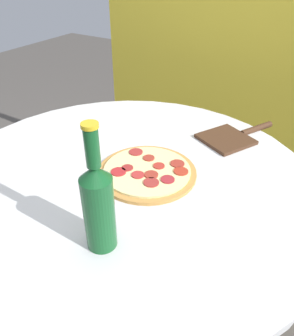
# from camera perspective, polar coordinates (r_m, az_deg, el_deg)

# --- Properties ---
(ground_plane) EXTENTS (8.00, 8.00, 0.00)m
(ground_plane) POSITION_cam_1_polar(r_m,az_deg,el_deg) (1.52, -2.64, -25.50)
(ground_plane) COLOR #4C4742
(table) EXTENTS (1.09, 1.09, 0.77)m
(table) POSITION_cam_1_polar(r_m,az_deg,el_deg) (1.08, -3.42, -10.53)
(table) COLOR silver
(table) RESTS_ON ground_plane
(fence_panel) EXTENTS (1.54, 0.04, 1.58)m
(fence_panel) POSITION_cam_1_polar(r_m,az_deg,el_deg) (1.75, 15.73, 15.65)
(fence_panel) COLOR gold
(fence_panel) RESTS_ON ground_plane
(pizza) EXTENTS (0.28, 0.28, 0.02)m
(pizza) POSITION_cam_1_polar(r_m,az_deg,el_deg) (0.94, 0.03, -0.61)
(pizza) COLOR #B77F3D
(pizza) RESTS_ON table
(beer_bottle) EXTENTS (0.07, 0.07, 0.29)m
(beer_bottle) POSITION_cam_1_polar(r_m,az_deg,el_deg) (0.67, -8.49, -6.21)
(beer_bottle) COLOR #144C23
(beer_bottle) RESTS_ON table
(pizza_paddle) EXTENTS (0.21, 0.30, 0.02)m
(pizza_paddle) POSITION_cam_1_polar(r_m,az_deg,el_deg) (1.16, 14.59, 5.26)
(pizza_paddle) COLOR #422819
(pizza_paddle) RESTS_ON table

